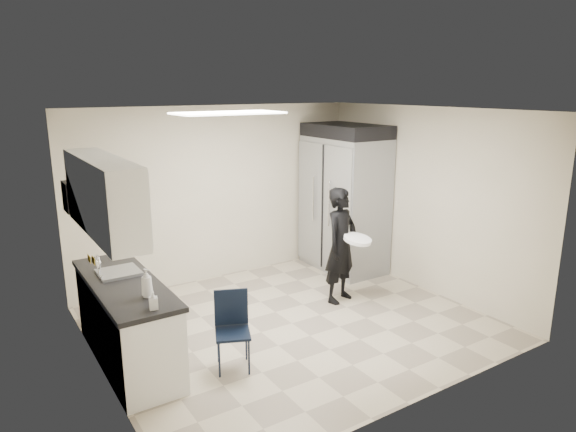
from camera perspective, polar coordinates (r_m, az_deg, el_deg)
floor at (r=6.51m, az=0.43°, el=-11.84°), size 4.50×4.50×0.00m
ceiling at (r=5.86m, az=0.47°, el=11.67°), size 4.50×4.50×0.00m
back_wall at (r=7.76m, az=-7.69°, el=2.49°), size 4.50×0.00×4.50m
left_wall at (r=5.22m, az=-20.72°, el=-4.12°), size 0.00×4.00×4.00m
right_wall at (r=7.50m, az=14.98°, el=1.71°), size 0.00×4.00×4.00m
ceiling_panel at (r=5.91m, az=-6.68°, el=11.31°), size 1.20×0.60×0.02m
lower_counter at (r=5.78m, az=-17.45°, el=-11.35°), size 0.60×1.90×0.86m
countertop at (r=5.60m, az=-17.79°, el=-7.14°), size 0.64×1.95×0.05m
sink at (r=5.84m, az=-18.25°, el=-6.46°), size 0.42×0.40×0.14m
faucet at (r=5.75m, az=-20.30°, el=-5.37°), size 0.02×0.02×0.24m
upper_cabinets at (r=5.32m, az=-19.85°, el=2.14°), size 0.35×1.80×0.75m
towel_dispenser at (r=6.45m, az=-22.65°, el=2.02°), size 0.22×0.30×0.35m
notice_sticker_left at (r=5.34m, az=-20.82°, el=-4.63°), size 0.00×0.12×0.07m
notice_sticker_right at (r=5.54m, az=-21.23°, el=-4.44°), size 0.00×0.12×0.07m
commercial_fridge at (r=8.17m, az=6.28°, el=1.32°), size 0.80×1.35×2.10m
fridge_compressor at (r=7.99m, az=6.50°, el=9.39°), size 0.80×1.35×0.20m
folding_chair at (r=5.43m, az=-6.16°, el=-12.84°), size 0.46×0.46×0.79m
man_tuxedo at (r=6.94m, az=5.92°, el=-3.26°), size 0.67×0.55×1.57m
bucket_lid at (r=6.78m, az=7.73°, el=-2.58°), size 0.47×0.47×0.05m
soap_bottle_a at (r=5.09m, az=-15.43°, el=-7.18°), size 0.15×0.15×0.28m
soap_bottle_b at (r=4.82m, az=-14.74°, el=-9.05°), size 0.09×0.09×0.17m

